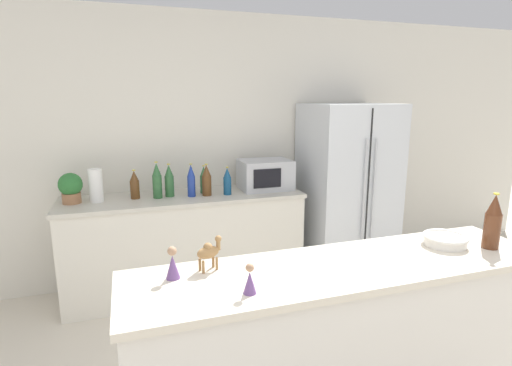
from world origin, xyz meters
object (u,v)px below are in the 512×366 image
Objects in this scene: refrigerator at (347,190)px; back_bottle_4 at (169,181)px; back_bottle_6 at (207,180)px; paper_towel_roll at (96,186)px; back_bottle_0 at (204,180)px; back_bottle_1 at (157,181)px; camel_figurine at (209,251)px; microwave at (265,174)px; back_bottle_5 at (135,185)px; back_bottle_3 at (227,181)px; wise_man_figurine_blue at (173,265)px; potted_plant at (71,187)px; wine_bottle at (493,222)px; back_bottle_2 at (191,181)px; wise_man_figurine_crimson at (250,281)px; fruit_bowl at (445,240)px.

back_bottle_4 is at bearing 177.25° from refrigerator.
back_bottle_4 is at bearing 168.10° from back_bottle_6.
paper_towel_roll is 1.09× the size of back_bottle_0.
back_bottle_1 is 1.76m from camel_figurine.
microwave is 1.89× the size of back_bottle_5.
back_bottle_3 is at bearing -7.87° from back_bottle_5.
camel_figurine reaches higher than wise_man_figurine_blue.
paper_towel_roll reaches higher than potted_plant.
back_bottle_4 reaches higher than microwave.
microwave is at bearing 0.93° from back_bottle_4.
back_bottle_1 reaches higher than wise_man_figurine_blue.
refrigerator reaches higher than back_bottle_0.
paper_towel_roll is at bearing -4.21° from potted_plant.
back_bottle_3 is at bearing -4.89° from potted_plant.
back_bottle_4 reaches higher than camel_figurine.
microwave is 1.20m from back_bottle_5.
wine_bottle is (1.48, -1.98, 0.07)m from back_bottle_4.
refrigerator is 5.63× the size of wine_bottle.
back_bottle_2 reaches higher than back_bottle_6.
wine_bottle is 2.31× the size of wise_man_figurine_crimson.
microwave reaches higher than potted_plant.
camel_figurine is at bearing -117.03° from microwave.
paper_towel_roll is at bearing 108.89° from wise_man_figurine_crimson.
back_bottle_1 is 1.27× the size of back_bottle_5.
back_bottle_0 is at bearing 1.48° from back_bottle_5.
back_bottle_2 is 2.31m from wine_bottle.
back_bottle_0 is 0.61m from back_bottle_5.
wise_man_figurine_crimson is at bearing -92.40° from back_bottle_2.
refrigerator reaches higher than back_bottle_5.
refrigerator is 1.25m from back_bottle_3.
back_bottle_0 is (-1.43, 0.12, 0.18)m from refrigerator.
back_bottle_1 is at bearing 95.81° from wise_man_figurine_crimson.
back_bottle_4 is at bearing 126.89° from wine_bottle.
fruit_bowl is at bearing -42.18° from potted_plant.
back_bottle_2 reaches higher than fruit_bowl.
back_bottle_0 is 0.85× the size of wine_bottle.
back_bottle_6 is (-0.58, -0.08, -0.00)m from microwave.
back_bottle_2 is 1.03× the size of back_bottle_6.
back_bottle_4 is (-0.50, 0.09, 0.02)m from back_bottle_3.
microwave is 1.01m from back_bottle_1.
back_bottle_6 is 1.20× the size of fruit_bowl.
microwave is 1.49× the size of back_bottle_1.
wise_man_figurine_crimson is (-1.38, -0.08, -0.09)m from wine_bottle.
refrigerator is 1.76m from back_bottle_4.
paper_towel_roll is at bearing 135.22° from fruit_bowl.
back_bottle_4 is 2.27m from fruit_bowl.
back_bottle_6 is 2.18× the size of wise_man_figurine_crimson.
refrigerator is 6.73× the size of back_bottle_5.
refrigerator is 6.74× the size of back_bottle_3.
back_bottle_3 is at bearing 78.39° from wise_man_figurine_crimson.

